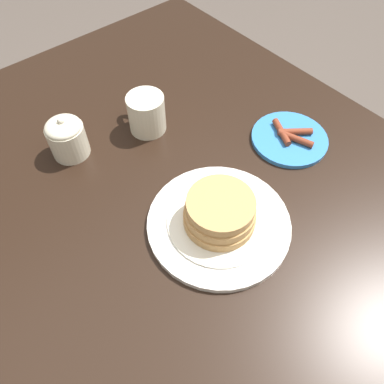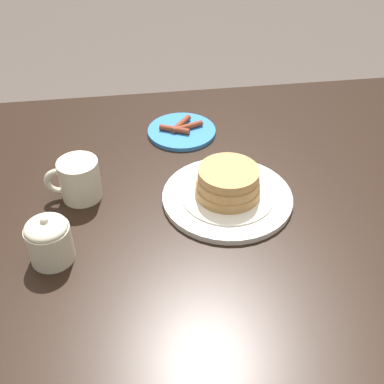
{
  "view_description": "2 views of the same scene",
  "coord_description": "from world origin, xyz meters",
  "px_view_note": "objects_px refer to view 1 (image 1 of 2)",
  "views": [
    {
      "loc": [
        -0.28,
        0.27,
        1.32
      ],
      "look_at": [
        0.03,
        0.01,
        0.77
      ],
      "focal_mm": 35.0,
      "sensor_mm": 36.0,
      "label": 1
    },
    {
      "loc": [
        0.13,
        0.73,
        1.35
      ],
      "look_at": [
        0.03,
        0.01,
        0.77
      ],
      "focal_mm": 45.0,
      "sensor_mm": 36.0,
      "label": 2
    }
  ],
  "objects_px": {
    "pancake_plate": "(219,218)",
    "sugar_bowl": "(67,137)",
    "coffee_mug": "(146,112)",
    "side_plate_bacon": "(290,138)"
  },
  "relations": [
    {
      "from": "pancake_plate",
      "to": "coffee_mug",
      "type": "bearing_deg",
      "value": -10.27
    },
    {
      "from": "pancake_plate",
      "to": "coffee_mug",
      "type": "height_order",
      "value": "coffee_mug"
    },
    {
      "from": "pancake_plate",
      "to": "sugar_bowl",
      "type": "height_order",
      "value": "sugar_bowl"
    },
    {
      "from": "side_plate_bacon",
      "to": "coffee_mug",
      "type": "bearing_deg",
      "value": 42.19
    },
    {
      "from": "pancake_plate",
      "to": "coffee_mug",
      "type": "distance_m",
      "value": 0.29
    },
    {
      "from": "coffee_mug",
      "to": "sugar_bowl",
      "type": "distance_m",
      "value": 0.17
    },
    {
      "from": "pancake_plate",
      "to": "coffee_mug",
      "type": "xyz_separation_m",
      "value": [
        0.29,
        -0.05,
        0.02
      ]
    },
    {
      "from": "coffee_mug",
      "to": "side_plate_bacon",
      "type": "bearing_deg",
      "value": -137.81
    },
    {
      "from": "pancake_plate",
      "to": "side_plate_bacon",
      "type": "relative_size",
      "value": 1.59
    },
    {
      "from": "coffee_mug",
      "to": "sugar_bowl",
      "type": "bearing_deg",
      "value": 75.76
    }
  ]
}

